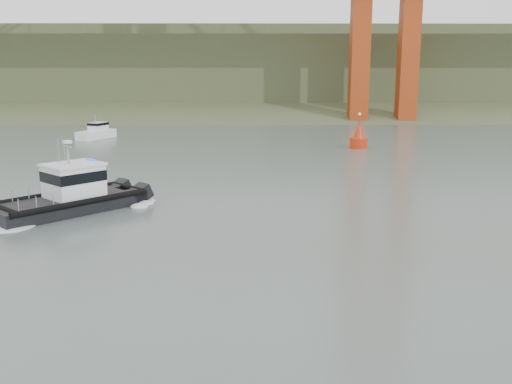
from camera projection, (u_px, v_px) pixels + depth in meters
ground at (248, 304)px, 21.76m from camera, size 400.00×400.00×0.00m
headlands at (250, 76)px, 142.92m from camera, size 500.00×105.36×27.12m
patrol_boat at (70, 193)px, 35.79m from camera, size 9.08×9.31×4.63m
motorboat at (97, 132)px, 73.33m from camera, size 4.18×6.18×3.24m
nav_buoy at (359, 138)px, 64.47m from camera, size 2.03×2.03×4.23m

